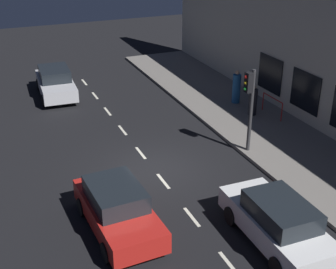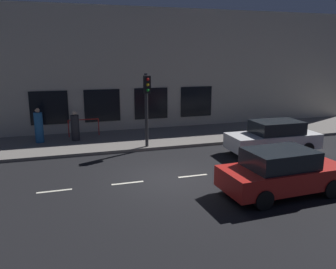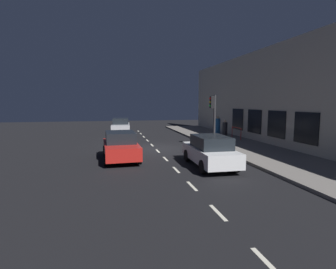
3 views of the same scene
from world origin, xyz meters
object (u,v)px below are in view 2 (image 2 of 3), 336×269
traffic_light (147,99)px  parked_car_0 (274,137)px  pedestrian_0 (39,127)px  pedestrian_1 (75,127)px  parked_car_1 (282,172)px

traffic_light → parked_car_0: size_ratio=0.82×
pedestrian_0 → pedestrian_1: (-0.10, -1.82, -0.10)m
parked_car_1 → pedestrian_0: size_ratio=2.40×
pedestrian_1 → pedestrian_0: bearing=-130.9°
parked_car_0 → pedestrian_0: size_ratio=2.43×
parked_car_0 → parked_car_1: same height
pedestrian_0 → pedestrian_1: bearing=-88.0°
parked_car_1 → pedestrian_1: bearing=-147.6°
traffic_light → parked_car_1: size_ratio=0.83×
pedestrian_0 → pedestrian_1: size_ratio=1.13×
traffic_light → pedestrian_1: (2.43, 3.37, -1.69)m
parked_car_0 → pedestrian_0: 11.92m
pedestrian_1 → parked_car_0: bearing=24.3°
parked_car_1 → parked_car_0: bearing=146.5°
parked_car_1 → pedestrian_0: bearing=-140.9°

